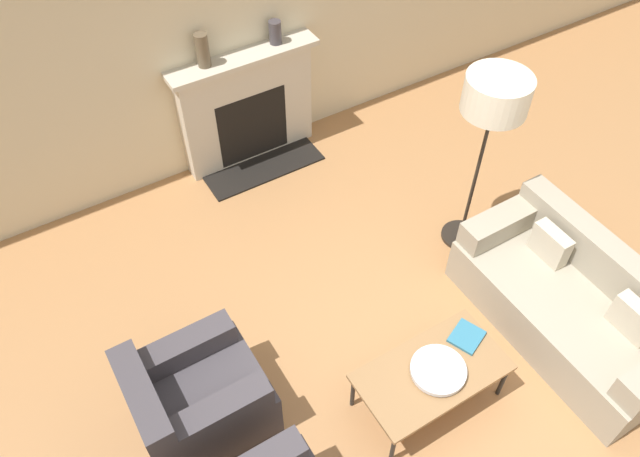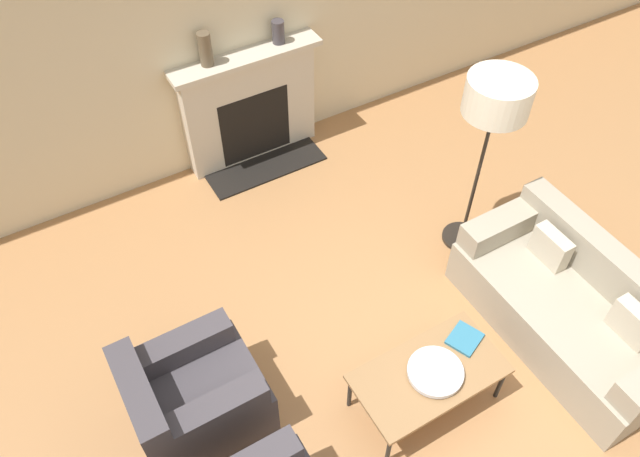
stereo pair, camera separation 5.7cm
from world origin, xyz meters
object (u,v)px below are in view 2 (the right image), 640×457
object	(u,v)px
couch	(572,307)
mantel_vase_center_left	(278,32)
floor_lamp	(495,106)
mantel_vase_left	(205,49)
armchair_far	(193,398)
book	(465,339)
coffee_table	(429,375)
bowl	(435,372)
fireplace	(250,108)

from	to	relation	value
couch	mantel_vase_center_left	xyz separation A→B (m)	(-0.84, 3.19, 0.98)
floor_lamp	mantel_vase_left	bearing A→B (deg)	125.93
armchair_far	book	size ratio (longest dim) A/B	2.99
floor_lamp	mantel_vase_left	size ratio (longest dim) A/B	5.59
coffee_table	bowl	size ratio (longest dim) A/B	2.72
mantel_vase_left	mantel_vase_center_left	xyz separation A→B (m)	(0.71, 0.00, -0.05)
coffee_table	couch	bearing A→B (deg)	-2.49
mantel_vase_left	coffee_table	bearing A→B (deg)	-86.23
coffee_table	floor_lamp	world-z (taller)	floor_lamp
floor_lamp	fireplace	bearing A→B (deg)	118.97
fireplace	armchair_far	size ratio (longest dim) A/B	1.66
coffee_table	bowl	bearing A→B (deg)	-49.36
coffee_table	mantel_vase_center_left	size ratio (longest dim) A/B	4.91
mantel_vase_left	book	bearing A→B (deg)	-79.17
mantel_vase_center_left	floor_lamp	bearing A→B (deg)	-69.47
floor_lamp	mantel_vase_center_left	world-z (taller)	floor_lamp
coffee_table	mantel_vase_left	xyz separation A→B (m)	(-0.21, 3.13, 0.94)
floor_lamp	mantel_vase_center_left	size ratio (longest dim) A/B	7.95
mantel_vase_center_left	coffee_table	bearing A→B (deg)	-99.10
coffee_table	book	xyz separation A→B (m)	(0.38, 0.09, 0.04)
floor_lamp	book	bearing A→B (deg)	-130.80
fireplace	mantel_vase_center_left	bearing A→B (deg)	2.29
floor_lamp	mantel_vase_left	xyz separation A→B (m)	(-1.47, 2.02, -0.16)
floor_lamp	mantel_vase_left	distance (m)	2.50
armchair_far	mantel_vase_center_left	bearing A→B (deg)	-39.32
fireplace	mantel_vase_left	bearing A→B (deg)	177.71
mantel_vase_left	mantel_vase_center_left	distance (m)	0.71
fireplace	bowl	xyz separation A→B (m)	(-0.12, -3.14, -0.12)
armchair_far	mantel_vase_center_left	world-z (taller)	mantel_vase_center_left
armchair_far	bowl	bearing A→B (deg)	-115.60
book	mantel_vase_left	bearing A→B (deg)	78.23
mantel_vase_left	bowl	bearing A→B (deg)	-85.85
coffee_table	book	world-z (taller)	book
book	mantel_vase_left	distance (m)	3.23
fireplace	mantel_vase_left	distance (m)	0.83
couch	armchair_far	distance (m)	2.93
fireplace	floor_lamp	size ratio (longest dim) A/B	0.84
armchair_far	bowl	world-z (taller)	armchair_far
armchair_far	mantel_vase_left	distance (m)	2.93
fireplace	couch	distance (m)	3.40
book	mantel_vase_center_left	size ratio (longest dim) A/B	1.35
coffee_table	bowl	distance (m)	0.07
bowl	mantel_vase_center_left	bearing A→B (deg)	81.39
fireplace	floor_lamp	bearing A→B (deg)	-61.03
bowl	book	bearing A→B (deg)	17.91
couch	book	xyz separation A→B (m)	(-0.97, 0.15, 0.13)
coffee_table	bowl	xyz separation A→B (m)	(0.02, -0.03, 0.06)
book	mantel_vase_left	world-z (taller)	mantel_vase_left
mantel_vase_center_left	mantel_vase_left	bearing A→B (deg)	180.00
coffee_table	floor_lamp	bearing A→B (deg)	41.39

